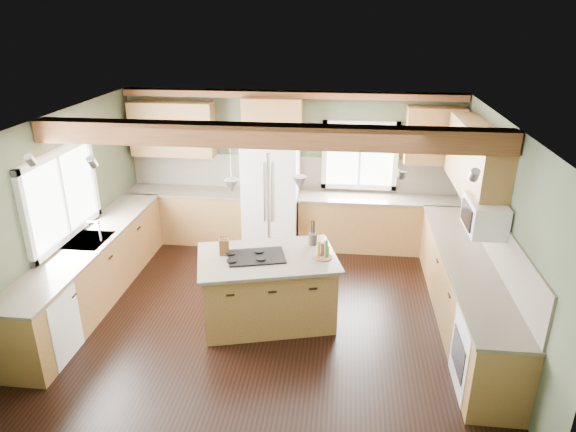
# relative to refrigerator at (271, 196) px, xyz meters

# --- Properties ---
(floor) EXTENTS (5.60, 5.60, 0.00)m
(floor) POSITION_rel_refrigerator_xyz_m (0.30, -2.12, -0.90)
(floor) COLOR black
(floor) RESTS_ON ground
(ceiling) EXTENTS (5.60, 5.60, 0.00)m
(ceiling) POSITION_rel_refrigerator_xyz_m (0.30, -2.12, 1.70)
(ceiling) COLOR silver
(ceiling) RESTS_ON wall_back
(wall_back) EXTENTS (5.60, 0.00, 5.60)m
(wall_back) POSITION_rel_refrigerator_xyz_m (0.30, 0.38, 0.40)
(wall_back) COLOR #3F4732
(wall_back) RESTS_ON ground
(wall_left) EXTENTS (0.00, 5.00, 5.00)m
(wall_left) POSITION_rel_refrigerator_xyz_m (-2.50, -2.12, 0.40)
(wall_left) COLOR #3F4732
(wall_left) RESTS_ON ground
(wall_right) EXTENTS (0.00, 5.00, 5.00)m
(wall_right) POSITION_rel_refrigerator_xyz_m (3.10, -2.12, 0.40)
(wall_right) COLOR #3F4732
(wall_right) RESTS_ON ground
(ceiling_beam) EXTENTS (5.55, 0.26, 0.26)m
(ceiling_beam) POSITION_rel_refrigerator_xyz_m (0.30, -2.29, 1.57)
(ceiling_beam) COLOR #5C2D1A
(ceiling_beam) RESTS_ON ceiling
(soffit_trim) EXTENTS (5.55, 0.20, 0.10)m
(soffit_trim) POSITION_rel_refrigerator_xyz_m (0.30, 0.28, 1.64)
(soffit_trim) COLOR #5C2D1A
(soffit_trim) RESTS_ON ceiling
(backsplash_back) EXTENTS (5.58, 0.03, 0.58)m
(backsplash_back) POSITION_rel_refrigerator_xyz_m (0.30, 0.36, 0.31)
(backsplash_back) COLOR brown
(backsplash_back) RESTS_ON wall_back
(backsplash_right) EXTENTS (0.03, 3.70, 0.58)m
(backsplash_right) POSITION_rel_refrigerator_xyz_m (3.08, -2.07, 0.31)
(backsplash_right) COLOR brown
(backsplash_right) RESTS_ON wall_right
(base_cab_back_left) EXTENTS (2.02, 0.60, 0.88)m
(base_cab_back_left) POSITION_rel_refrigerator_xyz_m (-1.49, 0.08, -0.46)
(base_cab_back_left) COLOR brown
(base_cab_back_left) RESTS_ON floor
(counter_back_left) EXTENTS (2.06, 0.64, 0.04)m
(counter_back_left) POSITION_rel_refrigerator_xyz_m (-1.49, 0.08, 0.00)
(counter_back_left) COLOR #463E33
(counter_back_left) RESTS_ON base_cab_back_left
(base_cab_back_right) EXTENTS (2.62, 0.60, 0.88)m
(base_cab_back_right) POSITION_rel_refrigerator_xyz_m (1.79, 0.08, -0.46)
(base_cab_back_right) COLOR brown
(base_cab_back_right) RESTS_ON floor
(counter_back_right) EXTENTS (2.66, 0.64, 0.04)m
(counter_back_right) POSITION_rel_refrigerator_xyz_m (1.79, 0.08, 0.00)
(counter_back_right) COLOR #463E33
(counter_back_right) RESTS_ON base_cab_back_right
(base_cab_left) EXTENTS (0.60, 3.70, 0.88)m
(base_cab_left) POSITION_rel_refrigerator_xyz_m (-2.20, -2.07, -0.46)
(base_cab_left) COLOR brown
(base_cab_left) RESTS_ON floor
(counter_left) EXTENTS (0.64, 3.74, 0.04)m
(counter_left) POSITION_rel_refrigerator_xyz_m (-2.20, -2.07, 0.00)
(counter_left) COLOR #463E33
(counter_left) RESTS_ON base_cab_left
(base_cab_right) EXTENTS (0.60, 3.70, 0.88)m
(base_cab_right) POSITION_rel_refrigerator_xyz_m (2.80, -2.07, -0.46)
(base_cab_right) COLOR brown
(base_cab_right) RESTS_ON floor
(counter_right) EXTENTS (0.64, 3.74, 0.04)m
(counter_right) POSITION_rel_refrigerator_xyz_m (2.80, -2.07, 0.00)
(counter_right) COLOR #463E33
(counter_right) RESTS_ON base_cab_right
(upper_cab_back_left) EXTENTS (1.40, 0.35, 0.90)m
(upper_cab_back_left) POSITION_rel_refrigerator_xyz_m (-1.69, 0.21, 1.05)
(upper_cab_back_left) COLOR brown
(upper_cab_back_left) RESTS_ON wall_back
(upper_cab_over_fridge) EXTENTS (0.96, 0.35, 0.70)m
(upper_cab_over_fridge) POSITION_rel_refrigerator_xyz_m (-0.00, 0.21, 1.25)
(upper_cab_over_fridge) COLOR brown
(upper_cab_over_fridge) RESTS_ON wall_back
(upper_cab_right) EXTENTS (0.35, 2.20, 0.90)m
(upper_cab_right) POSITION_rel_refrigerator_xyz_m (2.92, -1.22, 1.05)
(upper_cab_right) COLOR brown
(upper_cab_right) RESTS_ON wall_right
(upper_cab_back_corner) EXTENTS (0.90, 0.35, 0.90)m
(upper_cab_back_corner) POSITION_rel_refrigerator_xyz_m (2.60, 0.21, 1.05)
(upper_cab_back_corner) COLOR brown
(upper_cab_back_corner) RESTS_ON wall_back
(window_left) EXTENTS (0.04, 1.60, 1.05)m
(window_left) POSITION_rel_refrigerator_xyz_m (-2.48, -2.07, 0.65)
(window_left) COLOR white
(window_left) RESTS_ON wall_left
(window_back) EXTENTS (1.10, 0.04, 1.00)m
(window_back) POSITION_rel_refrigerator_xyz_m (1.45, 0.36, 0.65)
(window_back) COLOR white
(window_back) RESTS_ON wall_back
(sink) EXTENTS (0.50, 0.65, 0.03)m
(sink) POSITION_rel_refrigerator_xyz_m (-2.20, -2.07, 0.01)
(sink) COLOR #262628
(sink) RESTS_ON counter_left
(faucet) EXTENTS (0.02, 0.02, 0.28)m
(faucet) POSITION_rel_refrigerator_xyz_m (-2.02, -2.07, 0.15)
(faucet) COLOR #B2B2B7
(faucet) RESTS_ON sink
(dishwasher) EXTENTS (0.60, 0.60, 0.84)m
(dishwasher) POSITION_rel_refrigerator_xyz_m (-2.19, -3.37, -0.47)
(dishwasher) COLOR white
(dishwasher) RESTS_ON floor
(oven) EXTENTS (0.60, 0.72, 0.84)m
(oven) POSITION_rel_refrigerator_xyz_m (2.79, -3.37, -0.47)
(oven) COLOR white
(oven) RESTS_ON floor
(microwave) EXTENTS (0.40, 0.70, 0.38)m
(microwave) POSITION_rel_refrigerator_xyz_m (2.88, -2.17, 0.65)
(microwave) COLOR white
(microwave) RESTS_ON wall_right
(pendant_left) EXTENTS (0.18, 0.18, 0.16)m
(pendant_left) POSITION_rel_refrigerator_xyz_m (-0.11, -2.40, 0.98)
(pendant_left) COLOR #B2B2B7
(pendant_left) RESTS_ON ceiling
(pendant_right) EXTENTS (0.18, 0.18, 0.16)m
(pendant_right) POSITION_rel_refrigerator_xyz_m (0.67, -2.18, 0.98)
(pendant_right) COLOR #B2B2B7
(pendant_right) RESTS_ON ceiling
(refrigerator) EXTENTS (0.90, 0.74, 1.80)m
(refrigerator) POSITION_rel_refrigerator_xyz_m (0.00, 0.00, 0.00)
(refrigerator) COLOR white
(refrigerator) RESTS_ON floor
(island) EXTENTS (1.83, 1.39, 0.88)m
(island) POSITION_rel_refrigerator_xyz_m (0.28, -2.29, -0.46)
(island) COLOR brown
(island) RESTS_ON floor
(island_top) EXTENTS (1.97, 1.52, 0.04)m
(island_top) POSITION_rel_refrigerator_xyz_m (0.28, -2.29, 0.00)
(island_top) COLOR #463E33
(island_top) RESTS_ON island
(cooktop) EXTENTS (0.80, 0.64, 0.02)m
(cooktop) POSITION_rel_refrigerator_xyz_m (0.15, -2.32, 0.03)
(cooktop) COLOR black
(cooktop) RESTS_ON island_top
(knife_block) EXTENTS (0.14, 0.12, 0.21)m
(knife_block) POSITION_rel_refrigerator_xyz_m (-0.27, -2.28, 0.12)
(knife_block) COLOR brown
(knife_block) RESTS_ON island_top
(utensil_crock) EXTENTS (0.16, 0.16, 0.15)m
(utensil_crock) POSITION_rel_refrigerator_xyz_m (0.83, -1.86, 0.10)
(utensil_crock) COLOR #423A35
(utensil_crock) RESTS_ON island_top
(bottle_tray) EXTENTS (0.33, 0.33, 0.23)m
(bottle_tray) POSITION_rel_refrigerator_xyz_m (0.98, -2.23, 0.14)
(bottle_tray) COLOR #5B2D1B
(bottle_tray) RESTS_ON island_top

